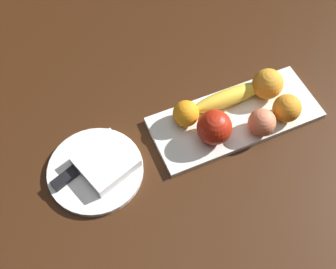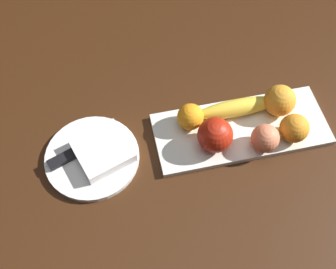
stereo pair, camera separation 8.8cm
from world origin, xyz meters
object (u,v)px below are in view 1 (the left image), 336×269
(fruit_tray, at_px, (235,118))
(dinner_plate, at_px, (96,170))
(apple, at_px, (214,127))
(knife, at_px, (76,170))
(orange_near_banana, at_px, (186,114))
(peach, at_px, (262,122))
(folded_napkin, at_px, (106,162))
(orange_center, at_px, (268,84))
(orange_near_apple, at_px, (287,108))
(banana, at_px, (229,97))

(fruit_tray, relative_size, dinner_plate, 1.91)
(apple, bearing_deg, knife, 172.59)
(orange_near_banana, height_order, peach, peach)
(peach, height_order, folded_napkin, peach)
(fruit_tray, distance_m, orange_center, 0.11)
(apple, bearing_deg, dinner_plate, 173.99)
(dinner_plate, distance_m, knife, 0.04)
(orange_near_banana, xyz_separation_m, dinner_plate, (-0.23, -0.03, -0.04))
(folded_napkin, bearing_deg, orange_near_apple, -6.03)
(banana, height_order, orange_near_banana, orange_near_banana)
(orange_center, bearing_deg, dinner_plate, -175.99)
(apple, xyz_separation_m, banana, (0.08, 0.07, -0.02))
(knife, bearing_deg, banana, -16.02)
(orange_near_banana, xyz_separation_m, peach, (0.15, -0.09, 0.00))
(fruit_tray, distance_m, banana, 0.05)
(peach, bearing_deg, apple, 166.40)
(orange_center, bearing_deg, fruit_tray, -162.14)
(orange_near_banana, distance_m, orange_center, 0.21)
(apple, bearing_deg, banana, 42.89)
(peach, relative_size, dinner_plate, 0.30)
(orange_center, bearing_deg, folded_napkin, -175.73)
(apple, bearing_deg, orange_near_banana, 121.92)
(orange_near_apple, bearing_deg, apple, 174.83)
(orange_near_banana, distance_m, peach, 0.17)
(orange_near_apple, xyz_separation_m, folded_napkin, (-0.42, 0.04, -0.02))
(fruit_tray, xyz_separation_m, peach, (0.03, -0.05, 0.04))
(dinner_plate, bearing_deg, orange_near_apple, -5.68)
(apple, height_order, peach, apple)
(orange_near_apple, xyz_separation_m, orange_center, (-0.01, 0.08, 0.00))
(banana, bearing_deg, peach, -72.84)
(orange_near_apple, bearing_deg, banana, 139.42)
(dinner_plate, relative_size, knife, 1.19)
(banana, xyz_separation_m, orange_near_banana, (-0.12, -0.01, 0.01))
(fruit_tray, relative_size, apple, 5.09)
(fruit_tray, height_order, orange_near_banana, orange_near_banana)
(fruit_tray, relative_size, orange_near_banana, 6.57)
(apple, relative_size, peach, 1.25)
(apple, relative_size, folded_napkin, 0.70)
(banana, bearing_deg, dinner_plate, -173.52)
(apple, height_order, orange_near_apple, apple)
(orange_near_apple, distance_m, folded_napkin, 0.43)
(apple, xyz_separation_m, peach, (0.11, -0.03, -0.01))
(orange_near_apple, relative_size, folded_napkin, 0.58)
(peach, bearing_deg, folded_napkin, 171.21)
(peach, distance_m, knife, 0.42)
(apple, xyz_separation_m, dinner_plate, (-0.27, 0.03, -0.05))
(apple, distance_m, banana, 0.11)
(banana, height_order, peach, peach)
(apple, xyz_separation_m, orange_near_apple, (0.18, -0.02, -0.01))
(orange_near_banana, xyz_separation_m, knife, (-0.27, -0.02, -0.03))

